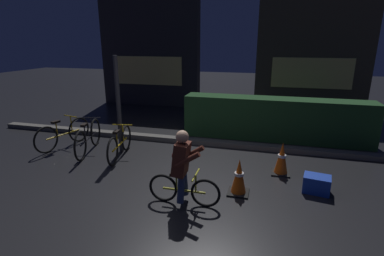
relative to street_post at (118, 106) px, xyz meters
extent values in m
plane|color=black|center=(1.71, -1.20, -1.12)|extent=(40.00, 40.00, 0.00)
cube|color=#56544F|center=(1.71, 1.00, -1.06)|extent=(12.00, 0.24, 0.12)
cube|color=#214723|center=(3.51, 1.90, -0.56)|extent=(4.80, 0.70, 1.11)
cube|color=#262328|center=(-1.43, 5.30, 1.04)|extent=(4.01, 0.50, 4.31)
cube|color=#F2D172|center=(-1.43, 5.03, 0.28)|extent=(2.81, 0.04, 1.10)
cube|color=#42382D|center=(4.73, 6.00, 1.33)|extent=(4.03, 0.50, 4.90)
cube|color=#F2D172|center=(4.73, 5.73, 0.28)|extent=(2.82, 0.04, 1.10)
cylinder|color=#2D2D33|center=(0.00, 0.00, 0.00)|extent=(0.10, 0.10, 2.23)
torus|color=black|center=(-1.41, 0.38, -0.80)|extent=(0.19, 0.64, 0.64)
torus|color=black|center=(-1.64, -0.55, -0.80)|extent=(0.19, 0.64, 0.64)
cylinder|color=gold|center=(-1.52, -0.08, -0.80)|extent=(0.26, 0.94, 0.04)
cylinder|color=gold|center=(-1.56, -0.25, -0.62)|extent=(0.03, 0.03, 0.36)
cube|color=black|center=(-1.56, -0.25, -0.44)|extent=(0.14, 0.22, 0.05)
cylinder|color=gold|center=(-1.46, 0.17, -0.59)|extent=(0.03, 0.03, 0.40)
cylinder|color=gold|center=(-1.46, 0.17, -0.39)|extent=(0.45, 0.13, 0.02)
torus|color=black|center=(-0.84, 0.24, -0.78)|extent=(0.22, 0.67, 0.68)
torus|color=black|center=(-0.58, -0.74, -0.78)|extent=(0.22, 0.67, 0.68)
cylinder|color=black|center=(-0.71, -0.25, -0.78)|extent=(0.29, 0.99, 0.04)
cylinder|color=black|center=(-0.66, -0.42, -0.59)|extent=(0.03, 0.03, 0.38)
cube|color=black|center=(-0.66, -0.42, -0.40)|extent=(0.15, 0.22, 0.05)
cylinder|color=black|center=(-0.78, 0.02, -0.56)|extent=(0.03, 0.03, 0.43)
cylinder|color=black|center=(-0.78, 0.02, -0.35)|extent=(0.45, 0.14, 0.02)
torus|color=black|center=(0.08, 0.11, -0.81)|extent=(0.14, 0.61, 0.61)
torus|color=black|center=(0.23, -0.79, -0.81)|extent=(0.14, 0.61, 0.61)
cylinder|color=gold|center=(0.16, -0.34, -0.81)|extent=(0.18, 0.91, 0.04)
cylinder|color=gold|center=(0.18, -0.49, -0.64)|extent=(0.03, 0.03, 0.34)
cube|color=black|center=(0.18, -0.49, -0.47)|extent=(0.13, 0.21, 0.05)
cylinder|color=gold|center=(0.12, -0.09, -0.62)|extent=(0.03, 0.03, 0.38)
cylinder|color=gold|center=(0.12, -0.09, -0.43)|extent=(0.46, 0.10, 0.02)
cube|color=black|center=(2.93, -1.30, -1.10)|extent=(0.36, 0.36, 0.03)
cone|color=#EA560F|center=(2.93, -1.30, -0.79)|extent=(0.26, 0.26, 0.60)
cylinder|color=white|center=(2.93, -1.30, -0.76)|extent=(0.16, 0.16, 0.05)
cube|color=black|center=(3.65, -0.29, -1.10)|extent=(0.36, 0.36, 0.03)
cone|color=#EA560F|center=(3.65, -0.29, -0.77)|extent=(0.26, 0.26, 0.63)
cylinder|color=white|center=(3.65, -0.29, -0.74)|extent=(0.16, 0.16, 0.05)
cube|color=#193DB7|center=(4.23, -0.90, -0.97)|extent=(0.49, 0.39, 0.30)
torus|color=black|center=(2.47, -1.88, -0.88)|extent=(0.48, 0.05, 0.48)
torus|color=black|center=(1.77, -1.89, -0.88)|extent=(0.48, 0.05, 0.48)
cylinder|color=gold|center=(2.12, -1.89, -0.88)|extent=(0.70, 0.04, 0.04)
cylinder|color=gold|center=(2.00, -1.89, -0.74)|extent=(0.03, 0.03, 0.26)
cube|color=black|center=(2.00, -1.89, -0.61)|extent=(0.20, 0.10, 0.05)
cylinder|color=gold|center=(2.31, -1.88, -0.73)|extent=(0.03, 0.03, 0.30)
cylinder|color=gold|center=(2.31, -1.88, -0.58)|extent=(0.03, 0.46, 0.02)
cylinder|color=navy|center=(2.10, -1.79, -0.82)|extent=(0.11, 0.21, 0.42)
cylinder|color=navy|center=(2.10, -1.99, -0.82)|extent=(0.11, 0.21, 0.42)
cube|color=#512319|center=(2.08, -1.89, -0.33)|extent=(0.26, 0.32, 0.54)
sphere|color=tan|center=(2.10, -1.89, 0.03)|extent=(0.20, 0.20, 0.20)
cylinder|color=#512319|center=(2.22, -1.75, -0.28)|extent=(0.40, 0.08, 0.29)
cylinder|color=#512319|center=(2.22, -2.03, -0.28)|extent=(0.40, 0.08, 0.29)
ellipsoid|color=maroon|center=(2.02, -1.69, -0.38)|extent=(0.32, 0.16, 0.24)
camera|label=1|loc=(3.35, -5.93, 1.42)|focal=27.53mm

